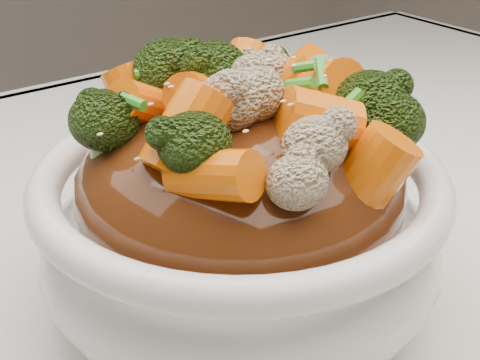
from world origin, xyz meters
TOP-DOWN VIEW (x-y plane):
  - tablecloth at (0.00, 0.00)m, footprint 1.20×0.80m
  - bowl at (-0.04, -0.04)m, footprint 0.32×0.32m
  - sauce_base at (-0.04, -0.04)m, footprint 0.25×0.25m
  - carrots at (-0.04, -0.04)m, footprint 0.25×0.25m
  - broccoli at (-0.04, -0.04)m, footprint 0.25×0.25m
  - cauliflower at (-0.04, -0.04)m, footprint 0.25×0.25m
  - scallions at (-0.04, -0.04)m, footprint 0.19×0.19m
  - sesame_seeds at (-0.04, -0.04)m, footprint 0.23×0.23m

SIDE VIEW (x-z plane):
  - tablecloth at x=0.00m, z-range 0.71..0.75m
  - bowl at x=-0.04m, z-range 0.75..0.84m
  - sauce_base at x=-0.04m, z-range 0.78..0.88m
  - cauliflower at x=-0.04m, z-range 0.88..0.92m
  - broccoli at x=-0.04m, z-range 0.87..0.92m
  - carrots at x=-0.04m, z-range 0.87..0.93m
  - scallions at x=-0.04m, z-range 0.89..0.91m
  - sesame_seeds at x=-0.04m, z-range 0.90..0.90m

